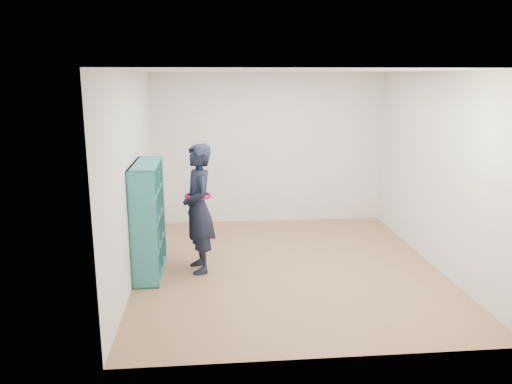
{
  "coord_description": "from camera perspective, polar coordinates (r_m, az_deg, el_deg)",
  "views": [
    {
      "loc": [
        -1.02,
        -6.3,
        2.54
      ],
      "look_at": [
        -0.4,
        0.3,
        0.99
      ],
      "focal_mm": 35.0,
      "sensor_mm": 36.0,
      "label": 1
    }
  ],
  "objects": [
    {
      "name": "wall_back",
      "position": [
        8.7,
        1.45,
        4.96
      ],
      "size": [
        4.0,
        0.02,
        2.6
      ],
      "primitive_type": "cube",
      "color": "silver",
      "rests_on": "floor"
    },
    {
      "name": "wall_left",
      "position": [
        6.49,
        -13.93,
        1.77
      ],
      "size": [
        0.02,
        4.5,
        2.6
      ],
      "primitive_type": "cube",
      "color": "silver",
      "rests_on": "floor"
    },
    {
      "name": "person",
      "position": [
        6.54,
        -6.6,
        -1.89
      ],
      "size": [
        0.54,
        0.7,
        1.7
      ],
      "rotation": [
        0.0,
        0.0,
        -1.34
      ],
      "color": "black",
      "rests_on": "floor"
    },
    {
      "name": "wall_right",
      "position": [
        7.09,
        19.96,
        2.31
      ],
      "size": [
        0.02,
        4.5,
        2.6
      ],
      "primitive_type": "cube",
      "color": "silver",
      "rests_on": "floor"
    },
    {
      "name": "ceiling",
      "position": [
        6.38,
        3.96,
        13.68
      ],
      "size": [
        4.5,
        4.5,
        0.0
      ],
      "primitive_type": "plane",
      "color": "white",
      "rests_on": "wall_back"
    },
    {
      "name": "floor",
      "position": [
        6.87,
        3.62,
        -8.57
      ],
      "size": [
        4.5,
        4.5,
        0.0
      ],
      "primitive_type": "plane",
      "color": "#966D44",
      "rests_on": "ground"
    },
    {
      "name": "wall_front",
      "position": [
        4.35,
        8.45,
        -3.5
      ],
      "size": [
        4.0,
        0.02,
        2.6
      ],
      "primitive_type": "cube",
      "color": "silver",
      "rests_on": "floor"
    },
    {
      "name": "bookshelf",
      "position": [
        6.6,
        -12.41,
        -3.16
      ],
      "size": [
        0.32,
        1.1,
        1.47
      ],
      "color": "teal",
      "rests_on": "floor"
    },
    {
      "name": "smartphone",
      "position": [
        6.56,
        -7.94,
        -0.87
      ],
      "size": [
        0.06,
        0.1,
        0.14
      ],
      "rotation": [
        0.36,
        0.0,
        0.47
      ],
      "color": "silver",
      "rests_on": "person"
    }
  ]
}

